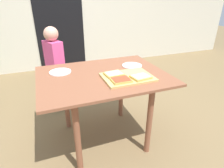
{
  "coord_description": "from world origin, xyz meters",
  "views": [
    {
      "loc": [
        -0.47,
        -1.49,
        1.37
      ],
      "look_at": [
        0.09,
        0.0,
        0.61
      ],
      "focal_mm": 30.11,
      "sensor_mm": 36.0,
      "label": 1
    }
  ],
  "objects_px": {
    "pizza_slice_near_left": "(121,80)",
    "cutting_board": "(128,77)",
    "pizza_slice_far_left": "(114,74)",
    "plate_white_right": "(132,66)",
    "plate_white_left": "(60,72)",
    "child_left": "(55,64)",
    "dining_table": "(103,85)",
    "pizza_slice_near_right": "(141,77)"
  },
  "relations": [
    {
      "from": "pizza_slice_far_left",
      "to": "pizza_slice_near_left",
      "type": "bearing_deg",
      "value": -86.47
    },
    {
      "from": "plate_white_left",
      "to": "child_left",
      "type": "bearing_deg",
      "value": 90.68
    },
    {
      "from": "dining_table",
      "to": "child_left",
      "type": "height_order",
      "value": "child_left"
    },
    {
      "from": "plate_white_left",
      "to": "plate_white_right",
      "type": "bearing_deg",
      "value": -6.25
    },
    {
      "from": "pizza_slice_near_left",
      "to": "cutting_board",
      "type": "bearing_deg",
      "value": 38.64
    },
    {
      "from": "pizza_slice_far_left",
      "to": "child_left",
      "type": "relative_size",
      "value": 0.16
    },
    {
      "from": "cutting_board",
      "to": "dining_table",
      "type": "bearing_deg",
      "value": 139.45
    },
    {
      "from": "cutting_board",
      "to": "plate_white_left",
      "type": "height_order",
      "value": "cutting_board"
    },
    {
      "from": "cutting_board",
      "to": "plate_white_left",
      "type": "relative_size",
      "value": 2.13
    },
    {
      "from": "plate_white_left",
      "to": "plate_white_right",
      "type": "relative_size",
      "value": 1.0
    },
    {
      "from": "plate_white_left",
      "to": "child_left",
      "type": "xyz_separation_m",
      "value": [
        -0.01,
        0.6,
        -0.12
      ]
    },
    {
      "from": "pizza_slice_near_left",
      "to": "pizza_slice_near_right",
      "type": "distance_m",
      "value": 0.18
    },
    {
      "from": "pizza_slice_far_left",
      "to": "plate_white_right",
      "type": "relative_size",
      "value": 0.83
    },
    {
      "from": "pizza_slice_near_left",
      "to": "plate_white_left",
      "type": "bearing_deg",
      "value": 136.4
    },
    {
      "from": "pizza_slice_near_right",
      "to": "pizza_slice_far_left",
      "type": "xyz_separation_m",
      "value": [
        -0.19,
        0.14,
        0.0
      ]
    },
    {
      "from": "pizza_slice_near_left",
      "to": "plate_white_right",
      "type": "distance_m",
      "value": 0.43
    },
    {
      "from": "child_left",
      "to": "cutting_board",
      "type": "bearing_deg",
      "value": -60.21
    },
    {
      "from": "cutting_board",
      "to": "pizza_slice_far_left",
      "type": "xyz_separation_m",
      "value": [
        -0.1,
        0.07,
        0.02
      ]
    },
    {
      "from": "dining_table",
      "to": "plate_white_left",
      "type": "xyz_separation_m",
      "value": [
        -0.35,
        0.19,
        0.11
      ]
    },
    {
      "from": "pizza_slice_near_left",
      "to": "plate_white_left",
      "type": "xyz_separation_m",
      "value": [
        -0.44,
        0.41,
        -0.02
      ]
    },
    {
      "from": "pizza_slice_far_left",
      "to": "child_left",
      "type": "bearing_deg",
      "value": 116.49
    },
    {
      "from": "pizza_slice_far_left",
      "to": "child_left",
      "type": "xyz_separation_m",
      "value": [
        -0.43,
        0.87,
        -0.14
      ]
    },
    {
      "from": "child_left",
      "to": "pizza_slice_near_right",
      "type": "bearing_deg",
      "value": -58.4
    },
    {
      "from": "pizza_slice_far_left",
      "to": "pizza_slice_near_right",
      "type": "bearing_deg",
      "value": -36.68
    },
    {
      "from": "cutting_board",
      "to": "plate_white_left",
      "type": "bearing_deg",
      "value": 147.26
    },
    {
      "from": "child_left",
      "to": "pizza_slice_far_left",
      "type": "bearing_deg",
      "value": -63.51
    },
    {
      "from": "plate_white_right",
      "to": "plate_white_left",
      "type": "bearing_deg",
      "value": 173.75
    },
    {
      "from": "pizza_slice_near_left",
      "to": "plate_white_left",
      "type": "relative_size",
      "value": 0.78
    },
    {
      "from": "cutting_board",
      "to": "child_left",
      "type": "height_order",
      "value": "child_left"
    },
    {
      "from": "child_left",
      "to": "dining_table",
      "type": "bearing_deg",
      "value": -65.35
    },
    {
      "from": "pizza_slice_near_left",
      "to": "pizza_slice_near_right",
      "type": "relative_size",
      "value": 0.91
    },
    {
      "from": "pizza_slice_near_left",
      "to": "pizza_slice_far_left",
      "type": "distance_m",
      "value": 0.14
    },
    {
      "from": "pizza_slice_near_left",
      "to": "plate_white_right",
      "type": "bearing_deg",
      "value": 52.0
    },
    {
      "from": "cutting_board",
      "to": "pizza_slice_near_left",
      "type": "height_order",
      "value": "pizza_slice_near_left"
    },
    {
      "from": "pizza_slice_far_left",
      "to": "plate_white_right",
      "type": "xyz_separation_m",
      "value": [
        0.27,
        0.2,
        -0.02
      ]
    },
    {
      "from": "plate_white_right",
      "to": "child_left",
      "type": "bearing_deg",
      "value": 136.41
    },
    {
      "from": "dining_table",
      "to": "pizza_slice_far_left",
      "type": "xyz_separation_m",
      "value": [
        0.07,
        -0.08,
        0.13
      ]
    },
    {
      "from": "dining_table",
      "to": "child_left",
      "type": "bearing_deg",
      "value": 114.65
    },
    {
      "from": "plate_white_left",
      "to": "child_left",
      "type": "height_order",
      "value": "child_left"
    },
    {
      "from": "cutting_board",
      "to": "pizza_slice_near_left",
      "type": "relative_size",
      "value": 2.73
    },
    {
      "from": "pizza_slice_near_right",
      "to": "plate_white_left",
      "type": "bearing_deg",
      "value": 146.0
    },
    {
      "from": "pizza_slice_far_left",
      "to": "plate_white_right",
      "type": "distance_m",
      "value": 0.34
    }
  ]
}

